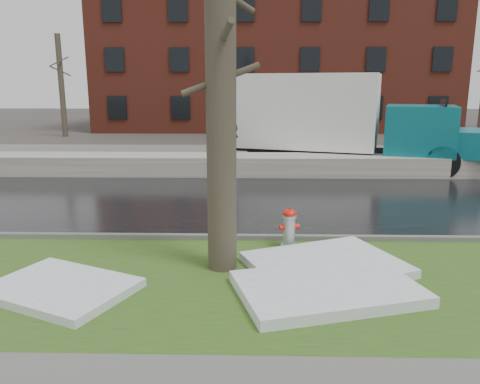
{
  "coord_description": "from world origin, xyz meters",
  "views": [
    {
      "loc": [
        0.29,
        -8.67,
        3.3
      ],
      "look_at": [
        0.05,
        1.41,
        1.0
      ],
      "focal_mm": 35.0,
      "sensor_mm": 36.0,
      "label": 1
    }
  ],
  "objects_px": {
    "fire_hydrant": "(289,226)",
    "tree": "(221,84)",
    "box_truck": "(333,119)",
    "worker": "(229,129)"
  },
  "relations": [
    {
      "from": "fire_hydrant",
      "to": "tree",
      "type": "bearing_deg",
      "value": -151.86
    },
    {
      "from": "fire_hydrant",
      "to": "worker",
      "type": "xyz_separation_m",
      "value": [
        -1.63,
        8.8,
        1.17
      ]
    },
    {
      "from": "fire_hydrant",
      "to": "box_truck",
      "type": "xyz_separation_m",
      "value": [
        2.5,
        9.96,
        1.49
      ]
    },
    {
      "from": "worker",
      "to": "box_truck",
      "type": "bearing_deg",
      "value": -167.95
    },
    {
      "from": "fire_hydrant",
      "to": "box_truck",
      "type": "relative_size",
      "value": 0.08
    },
    {
      "from": "fire_hydrant",
      "to": "worker",
      "type": "relative_size",
      "value": 0.46
    },
    {
      "from": "worker",
      "to": "fire_hydrant",
      "type": "bearing_deg",
      "value": 96.79
    },
    {
      "from": "tree",
      "to": "box_truck",
      "type": "bearing_deg",
      "value": 71.03
    },
    {
      "from": "worker",
      "to": "tree",
      "type": "bearing_deg",
      "value": 88.2
    },
    {
      "from": "fire_hydrant",
      "to": "box_truck",
      "type": "bearing_deg",
      "value": 64.08
    }
  ]
}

